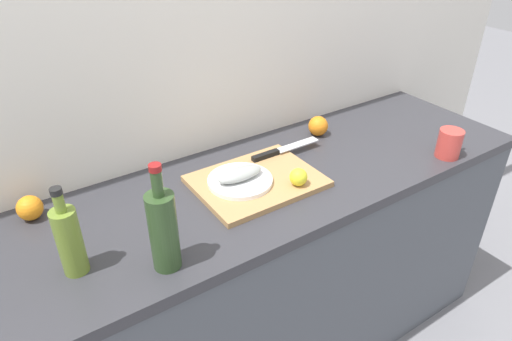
{
  "coord_description": "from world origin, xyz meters",
  "views": [
    {
      "loc": [
        -0.77,
        -1.07,
        1.74
      ],
      "look_at": [
        -0.05,
        0.0,
        0.95
      ],
      "focal_mm": 32.13,
      "sensor_mm": 36.0,
      "label": 1
    }
  ],
  "objects_px": {
    "fish_fillet": "(240,174)",
    "olive_oil_bottle": "(69,240)",
    "white_plate": "(240,181)",
    "orange_0": "(30,208)",
    "lemon_0": "(298,177)",
    "cutting_board": "(256,181)",
    "chef_knife": "(277,151)",
    "wine_bottle": "(163,229)",
    "coffee_mug_0": "(450,143)"
  },
  "relations": [
    {
      "from": "chef_knife",
      "to": "olive_oil_bottle",
      "type": "height_order",
      "value": "olive_oil_bottle"
    },
    {
      "from": "fish_fillet",
      "to": "coffee_mug_0",
      "type": "relative_size",
      "value": 1.27
    },
    {
      "from": "fish_fillet",
      "to": "chef_knife",
      "type": "distance_m",
      "value": 0.24
    },
    {
      "from": "chef_knife",
      "to": "coffee_mug_0",
      "type": "relative_size",
      "value": 2.29
    },
    {
      "from": "wine_bottle",
      "to": "fish_fillet",
      "type": "bearing_deg",
      "value": 30.29
    },
    {
      "from": "lemon_0",
      "to": "white_plate",
      "type": "bearing_deg",
      "value": 142.67
    },
    {
      "from": "cutting_board",
      "to": "orange_0",
      "type": "relative_size",
      "value": 5.4
    },
    {
      "from": "chef_knife",
      "to": "cutting_board",
      "type": "bearing_deg",
      "value": -148.8
    },
    {
      "from": "chef_knife",
      "to": "wine_bottle",
      "type": "relative_size",
      "value": 0.94
    },
    {
      "from": "olive_oil_bottle",
      "to": "wine_bottle",
      "type": "distance_m",
      "value": 0.23
    },
    {
      "from": "olive_oil_bottle",
      "to": "orange_0",
      "type": "height_order",
      "value": "olive_oil_bottle"
    },
    {
      "from": "cutting_board",
      "to": "lemon_0",
      "type": "distance_m",
      "value": 0.15
    },
    {
      "from": "cutting_board",
      "to": "orange_0",
      "type": "height_order",
      "value": "orange_0"
    },
    {
      "from": "cutting_board",
      "to": "coffee_mug_0",
      "type": "distance_m",
      "value": 0.74
    },
    {
      "from": "white_plate",
      "to": "lemon_0",
      "type": "height_order",
      "value": "lemon_0"
    },
    {
      "from": "white_plate",
      "to": "wine_bottle",
      "type": "distance_m",
      "value": 0.42
    },
    {
      "from": "cutting_board",
      "to": "olive_oil_bottle",
      "type": "xyz_separation_m",
      "value": [
        -0.62,
        -0.09,
        0.09
      ]
    },
    {
      "from": "chef_knife",
      "to": "olive_oil_bottle",
      "type": "distance_m",
      "value": 0.8
    },
    {
      "from": "orange_0",
      "to": "wine_bottle",
      "type": "bearing_deg",
      "value": -58.26
    },
    {
      "from": "fish_fillet",
      "to": "coffee_mug_0",
      "type": "bearing_deg",
      "value": -18.08
    },
    {
      "from": "fish_fillet",
      "to": "white_plate",
      "type": "bearing_deg",
      "value": 90.0
    },
    {
      "from": "cutting_board",
      "to": "lemon_0",
      "type": "xyz_separation_m",
      "value": [
        0.09,
        -0.11,
        0.04
      ]
    },
    {
      "from": "white_plate",
      "to": "lemon_0",
      "type": "xyz_separation_m",
      "value": [
        0.15,
        -0.12,
        0.02
      ]
    },
    {
      "from": "lemon_0",
      "to": "coffee_mug_0",
      "type": "bearing_deg",
      "value": -12.2
    },
    {
      "from": "cutting_board",
      "to": "lemon_0",
      "type": "height_order",
      "value": "lemon_0"
    },
    {
      "from": "chef_knife",
      "to": "orange_0",
      "type": "bearing_deg",
      "value": 171.9
    },
    {
      "from": "white_plate",
      "to": "chef_knife",
      "type": "bearing_deg",
      "value": 22.5
    },
    {
      "from": "cutting_board",
      "to": "fish_fillet",
      "type": "xyz_separation_m",
      "value": [
        -0.06,
        0.01,
        0.04
      ]
    },
    {
      "from": "cutting_board",
      "to": "white_plate",
      "type": "height_order",
      "value": "white_plate"
    },
    {
      "from": "wine_bottle",
      "to": "lemon_0",
      "type": "bearing_deg",
      "value": 10.18
    },
    {
      "from": "white_plate",
      "to": "chef_knife",
      "type": "distance_m",
      "value": 0.24
    },
    {
      "from": "wine_bottle",
      "to": "coffee_mug_0",
      "type": "xyz_separation_m",
      "value": [
        1.11,
        -0.04,
        -0.07
      ]
    },
    {
      "from": "olive_oil_bottle",
      "to": "lemon_0",
      "type": "bearing_deg",
      "value": -1.77
    },
    {
      "from": "chef_knife",
      "to": "lemon_0",
      "type": "relative_size",
      "value": 4.92
    },
    {
      "from": "lemon_0",
      "to": "coffee_mug_0",
      "type": "xyz_separation_m",
      "value": [
        0.6,
        -0.13,
        0.0
      ]
    },
    {
      "from": "cutting_board",
      "to": "wine_bottle",
      "type": "height_order",
      "value": "wine_bottle"
    },
    {
      "from": "lemon_0",
      "to": "coffee_mug_0",
      "type": "distance_m",
      "value": 0.61
    },
    {
      "from": "fish_fillet",
      "to": "olive_oil_bottle",
      "type": "relative_size",
      "value": 0.63
    },
    {
      "from": "white_plate",
      "to": "fish_fillet",
      "type": "relative_size",
      "value": 1.33
    },
    {
      "from": "cutting_board",
      "to": "lemon_0",
      "type": "relative_size",
      "value": 6.95
    },
    {
      "from": "white_plate",
      "to": "orange_0",
      "type": "xyz_separation_m",
      "value": [
        -0.61,
        0.21,
        0.01
      ]
    },
    {
      "from": "coffee_mug_0",
      "to": "orange_0",
      "type": "relative_size",
      "value": 1.67
    },
    {
      "from": "white_plate",
      "to": "olive_oil_bottle",
      "type": "xyz_separation_m",
      "value": [
        -0.56,
        -0.09,
        0.07
      ]
    },
    {
      "from": "white_plate",
      "to": "orange_0",
      "type": "height_order",
      "value": "orange_0"
    },
    {
      "from": "lemon_0",
      "to": "olive_oil_bottle",
      "type": "distance_m",
      "value": 0.71
    },
    {
      "from": "wine_bottle",
      "to": "orange_0",
      "type": "relative_size",
      "value": 4.06
    },
    {
      "from": "lemon_0",
      "to": "orange_0",
      "type": "relative_size",
      "value": 0.78
    },
    {
      "from": "fish_fillet",
      "to": "olive_oil_bottle",
      "type": "height_order",
      "value": "olive_oil_bottle"
    },
    {
      "from": "wine_bottle",
      "to": "coffee_mug_0",
      "type": "distance_m",
      "value": 1.11
    },
    {
      "from": "fish_fillet",
      "to": "orange_0",
      "type": "bearing_deg",
      "value": 161.31
    }
  ]
}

